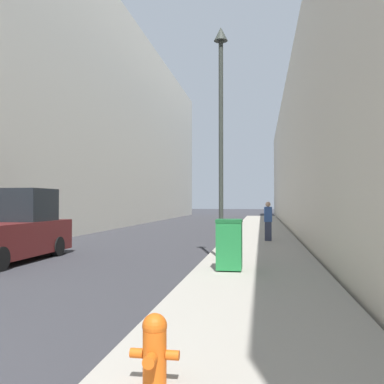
{
  "coord_description": "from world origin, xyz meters",
  "views": [
    {
      "loc": [
        5.32,
        -2.11,
        1.8
      ],
      "look_at": [
        1.79,
        19.61,
        2.29
      ],
      "focal_mm": 40.0,
      "sensor_mm": 36.0,
      "label": 1
    }
  ],
  "objects": [
    {
      "name": "sidewalk_right",
      "position": [
        5.27,
        18.0,
        0.07
      ],
      "size": [
        3.22,
        60.0,
        0.14
      ],
      "color": "#9E998E",
      "rests_on": "ground"
    },
    {
      "name": "pedestrian_on_sidewalk",
      "position": [
        5.6,
        16.33,
        0.97
      ],
      "size": [
        0.33,
        0.22,
        1.65
      ],
      "color": "#2D3347",
      "rests_on": "sidewalk_right"
    },
    {
      "name": "trash_bin",
      "position": [
        4.55,
        8.28,
        0.77
      ],
      "size": [
        0.62,
        0.63,
        1.24
      ],
      "color": "#1E7538",
      "rests_on": "sidewalk_right"
    },
    {
      "name": "building_left_glass",
      "position": [
        -10.15,
        26.0,
        7.8
      ],
      "size": [
        12.0,
        60.0,
        15.6
      ],
      "color": "beige",
      "rests_on": "ground"
    },
    {
      "name": "fire_hydrant",
      "position": [
        4.35,
        1.74,
        0.47
      ],
      "size": [
        0.46,
        0.35,
        0.64
      ],
      "color": "#D15614",
      "rests_on": "sidewalk_right"
    },
    {
      "name": "pickup_truck",
      "position": [
        -2.27,
        9.77,
        0.9
      ],
      "size": [
        2.07,
        5.09,
        2.21
      ],
      "color": "#561919",
      "rests_on": "ground"
    },
    {
      "name": "lamppost",
      "position": [
        4.16,
        10.28,
        4.26
      ],
      "size": [
        0.41,
        0.41,
        6.78
      ],
      "color": "#2D332D",
      "rests_on": "sidewalk_right"
    }
  ]
}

